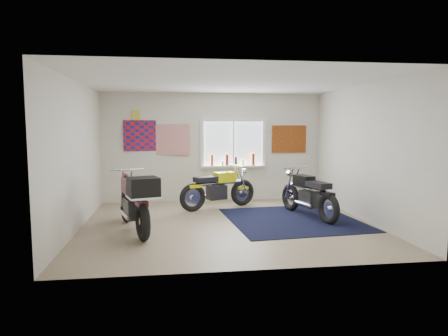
{
  "coord_description": "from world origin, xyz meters",
  "views": [
    {
      "loc": [
        -1.08,
        -7.46,
        1.88
      ],
      "look_at": [
        -0.02,
        0.4,
        1.05
      ],
      "focal_mm": 32.0,
      "sensor_mm": 36.0,
      "label": 1
    }
  ],
  "objects": [
    {
      "name": "maroon_tourer",
      "position": [
        -1.7,
        -0.41,
        0.56
      ],
      "size": [
        0.99,
        2.1,
        1.08
      ],
      "rotation": [
        0.0,
        0.0,
        1.86
      ],
      "color": "black",
      "rests_on": "ground"
    },
    {
      "name": "ground",
      "position": [
        0.0,
        0.0,
        0.0
      ],
      "size": [
        5.5,
        5.5,
        0.0
      ],
      "primitive_type": "plane",
      "color": "#9E896B",
      "rests_on": "ground"
    },
    {
      "name": "yellow_triumph",
      "position": [
        -0.0,
        1.5,
        0.43
      ],
      "size": [
        1.84,
        0.9,
        0.98
      ],
      "rotation": [
        0.0,
        0.0,
        0.4
      ],
      "color": "black",
      "rests_on": "ground"
    },
    {
      "name": "oil_bottles",
      "position": [
        0.51,
        2.4,
        1.03
      ],
      "size": [
        1.13,
        0.09,
        0.3
      ],
      "color": "#913615",
      "rests_on": "window_assembly"
    },
    {
      "name": "flag_display",
      "position": [
        -1.9,
        2.48,
        2.15
      ],
      "size": [
        1.6,
        0.1,
        1.17
      ],
      "color": "red",
      "rests_on": "room_shell"
    },
    {
      "name": "black_chrome_bike",
      "position": [
        1.75,
        0.39,
        0.44
      ],
      "size": [
        0.75,
        1.93,
        1.01
      ],
      "rotation": [
        0.0,
        0.0,
        1.84
      ],
      "color": "black",
      "rests_on": "navy_rug"
    },
    {
      "name": "triumph_poster",
      "position": [
        1.95,
        2.48,
        1.55
      ],
      "size": [
        0.9,
        0.03,
        0.7
      ],
      "primitive_type": "cube",
      "color": "#A54C14",
      "rests_on": "room_shell"
    },
    {
      "name": "window_assembly",
      "position": [
        0.5,
        2.47,
        1.37
      ],
      "size": [
        1.66,
        0.17,
        1.26
      ],
      "color": "white",
      "rests_on": "room_shell"
    },
    {
      "name": "navy_rug",
      "position": [
        1.35,
        0.18,
        0.01
      ],
      "size": [
        2.7,
        2.8,
        0.01
      ],
      "primitive_type": "cube",
      "rotation": [
        0.0,
        0.0,
        0.08
      ],
      "color": "black",
      "rests_on": "ground"
    },
    {
      "name": "room_shell",
      "position": [
        0.0,
        0.0,
        1.64
      ],
      "size": [
        5.5,
        5.5,
        5.5
      ],
      "color": "white",
      "rests_on": "ground"
    }
  ]
}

